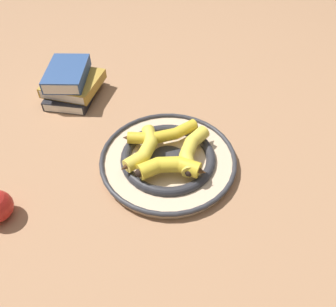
% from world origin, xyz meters
% --- Properties ---
extents(ground_plane, '(2.80, 2.80, 0.00)m').
position_xyz_m(ground_plane, '(0.00, 0.00, 0.00)').
color(ground_plane, '#A87A56').
extents(decorative_bowl, '(0.36, 0.36, 0.03)m').
position_xyz_m(decorative_bowl, '(0.02, 0.00, 0.02)').
color(decorative_bowl, beige).
rests_on(decorative_bowl, ground_plane).
extents(banana_a, '(0.07, 0.17, 0.04)m').
position_xyz_m(banana_a, '(-0.04, -0.01, 0.05)').
color(banana_a, yellow).
rests_on(banana_a, decorative_bowl).
extents(banana_b, '(0.17, 0.09, 0.03)m').
position_xyz_m(banana_b, '(0.02, 0.06, 0.05)').
color(banana_b, yellow).
rests_on(banana_b, decorative_bowl).
extents(banana_c, '(0.10, 0.20, 0.03)m').
position_xyz_m(banana_c, '(0.08, 0.02, 0.05)').
color(banana_c, gold).
rests_on(banana_c, decorative_bowl).
extents(banana_d, '(0.18, 0.08, 0.04)m').
position_xyz_m(banana_d, '(0.03, -0.06, 0.05)').
color(banana_d, yellow).
rests_on(banana_d, decorative_bowl).
extents(book_stack, '(0.19, 0.18, 0.10)m').
position_xyz_m(book_stack, '(0.29, 0.33, 0.05)').
color(book_stack, black).
rests_on(book_stack, ground_plane).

